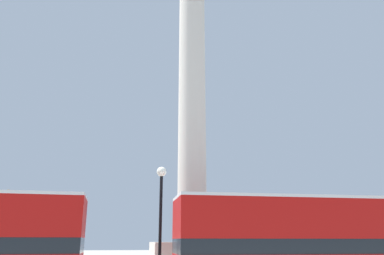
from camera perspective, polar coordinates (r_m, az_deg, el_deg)
name	(u,v)px	position (r m, az deg, el deg)	size (l,w,h in m)	color
monument_column	(192,180)	(21.82, 0.00, -7.96)	(6.11, 6.11, 22.24)	beige
bus_b	(307,246)	(16.36, 17.12, -16.92)	(10.58, 2.91, 4.29)	#A80F0C
street_lamp	(160,221)	(17.15, -4.83, -13.97)	(0.45, 0.45, 5.86)	black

